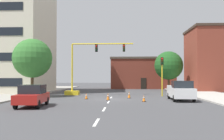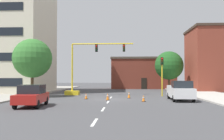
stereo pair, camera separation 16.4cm
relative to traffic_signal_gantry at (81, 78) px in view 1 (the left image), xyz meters
The scene contains 19 objects.
ground_plane 8.12m from the traffic_signal_gantry, 57.28° to the right, with size 160.00×160.00×0.00m, color #424244.
sidewalk_left 8.67m from the traffic_signal_gantry, behind, with size 6.00×56.00×0.14m, color #9E998E.
sidewalk_right 16.90m from the traffic_signal_gantry, ahead, with size 6.00×56.00×0.14m, color #B2ADA3.
lane_stripe_seg_0 21.11m from the traffic_signal_gantry, 78.41° to the right, with size 0.16×2.40×0.01m, color silver.
lane_stripe_seg_1 15.80m from the traffic_signal_gantry, 74.36° to the right, with size 0.16×2.40×0.01m, color silver.
lane_stripe_seg_2 10.69m from the traffic_signal_gantry, 66.21° to the right, with size 0.16×2.40×0.01m, color silver.
lane_stripe_seg_3 6.27m from the traffic_signal_gantry, 43.94° to the right, with size 0.16×2.40×0.01m, color silver.
building_brick_center 22.90m from the traffic_signal_gantry, 65.15° to the left, with size 13.25×7.43×6.40m.
building_row_right 25.92m from the traffic_signal_gantry, 26.36° to the left, with size 12.04×9.28×10.81m.
traffic_signal_gantry is the anchor object (origin of this frame).
traffic_light_pole_right 10.65m from the traffic_signal_gantry, 10.78° to the right, with size 0.32×0.47×4.80m.
tree_left_near 6.78m from the traffic_signal_gantry, 144.81° to the right, with size 4.66×4.66×6.93m.
tree_right_far 18.02m from the traffic_signal_gantry, 40.75° to the left, with size 4.97×4.97×6.87m.
pickup_truck_white 13.73m from the traffic_signal_gantry, 33.50° to the right, with size 2.18×5.46×1.99m.
sedan_red_near_left 13.78m from the traffic_signal_gantry, 96.83° to the right, with size 2.22×4.64×1.74m.
traffic_cone_roadside_a 6.86m from the traffic_signal_gantry, 75.36° to the right, with size 0.36×0.36×0.64m.
traffic_cone_roadside_b 8.85m from the traffic_signal_gantry, 61.96° to the right, with size 0.36×0.36×0.72m.
traffic_cone_roadside_c 8.21m from the traffic_signal_gantry, 38.30° to the right, with size 0.36×0.36×0.75m.
traffic_cone_roadside_d 11.97m from the traffic_signal_gantry, 50.00° to the right, with size 0.36×0.36×0.63m.
Camera 1 is at (1.40, -27.58, 2.35)m, focal length 41.77 mm.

